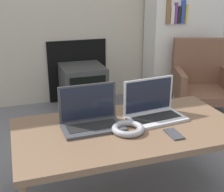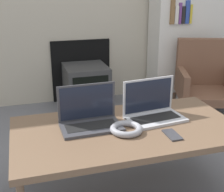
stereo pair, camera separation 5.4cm
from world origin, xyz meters
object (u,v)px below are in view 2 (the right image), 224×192
Objects in this scene: tv at (86,87)px; laptop_right at (153,109)px; headphones at (126,129)px; phone at (172,135)px; laptop_left at (89,117)px; armchair at (205,78)px.

laptop_right is at bearing -85.16° from tv.
phone is (0.23, -0.11, -0.01)m from headphones.
laptop_left is 0.48m from phone.
laptop_left is 1.90× the size of headphones.
laptop_right is 1.46m from armchair.
armchair is at bearing -18.81° from tv.
laptop_left is 2.63× the size of phone.
armchair reaches higher than tv.
laptop_left is 1.76m from armchair.
laptop_right is at bearing -116.21° from armchair.
laptop_left reaches higher than tv.
laptop_right is 1.99× the size of headphones.
tv is at bearing 86.35° from headphones.
tv is (-0.12, 1.41, -0.28)m from laptop_right.
headphones is at bearing -39.43° from laptop_left.
phone is at bearing -85.63° from tv.
headphones is at bearing -154.08° from laptop_right.
laptop_left is 0.75× the size of tv.
tv is at bearing -179.64° from armchair.
laptop_right is (0.40, -0.00, 0.00)m from laptop_left.
laptop_left is at bearing 142.02° from headphones.
headphones is 1.39× the size of phone.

